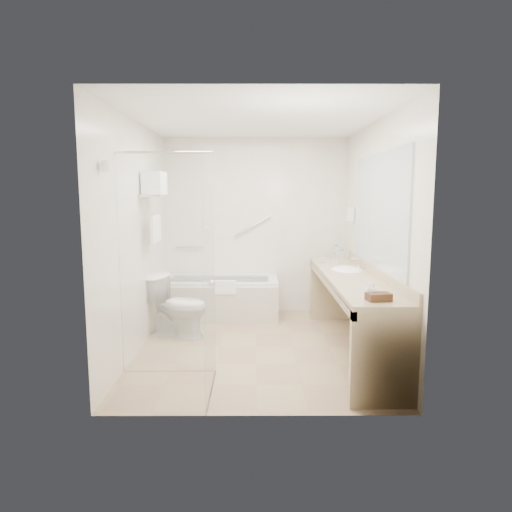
{
  "coord_description": "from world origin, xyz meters",
  "views": [
    {
      "loc": [
        -0.02,
        -4.97,
        1.74
      ],
      "look_at": [
        0.0,
        0.3,
        1.0
      ],
      "focal_mm": 32.0,
      "sensor_mm": 36.0,
      "label": 1
    }
  ],
  "objects_px": {
    "bathtub": "(220,298)",
    "toilet": "(178,306)",
    "vanity_counter": "(351,295)",
    "water_bottle_left": "(334,261)",
    "amenity_basket": "(379,297)"
  },
  "relations": [
    {
      "from": "bathtub",
      "to": "amenity_basket",
      "type": "xyz_separation_m",
      "value": [
        1.51,
        -2.53,
        0.61
      ]
    },
    {
      "from": "vanity_counter",
      "to": "water_bottle_left",
      "type": "height_order",
      "value": "water_bottle_left"
    },
    {
      "from": "vanity_counter",
      "to": "water_bottle_left",
      "type": "distance_m",
      "value": 0.62
    },
    {
      "from": "bathtub",
      "to": "toilet",
      "type": "xyz_separation_m",
      "value": [
        -0.45,
        -0.82,
        0.09
      ]
    },
    {
      "from": "amenity_basket",
      "to": "water_bottle_left",
      "type": "height_order",
      "value": "water_bottle_left"
    },
    {
      "from": "water_bottle_left",
      "to": "amenity_basket",
      "type": "bearing_deg",
      "value": -87.25
    },
    {
      "from": "vanity_counter",
      "to": "toilet",
      "type": "xyz_separation_m",
      "value": [
        -1.97,
        0.57,
        -0.27
      ]
    },
    {
      "from": "water_bottle_left",
      "to": "bathtub",
      "type": "bearing_deg",
      "value": 149.41
    },
    {
      "from": "vanity_counter",
      "to": "water_bottle_left",
      "type": "bearing_deg",
      "value": 100.04
    },
    {
      "from": "bathtub",
      "to": "toilet",
      "type": "distance_m",
      "value": 0.94
    },
    {
      "from": "toilet",
      "to": "bathtub",
      "type": "bearing_deg",
      "value": -8.46
    },
    {
      "from": "toilet",
      "to": "amenity_basket",
      "type": "distance_m",
      "value": 2.65
    },
    {
      "from": "toilet",
      "to": "water_bottle_left",
      "type": "relative_size",
      "value": 4.32
    },
    {
      "from": "vanity_counter",
      "to": "bathtub",
      "type": "bearing_deg",
      "value": 137.65
    },
    {
      "from": "vanity_counter",
      "to": "amenity_basket",
      "type": "bearing_deg",
      "value": -90.79
    }
  ]
}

